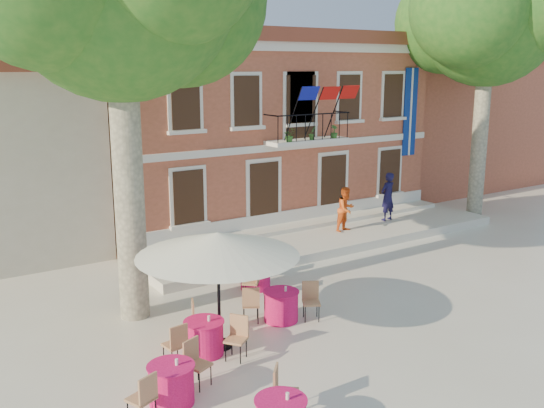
{
  "coord_description": "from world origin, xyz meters",
  "views": [
    {
      "loc": [
        -11.13,
        -12.08,
        6.16
      ],
      "look_at": [
        -0.88,
        3.5,
        1.91
      ],
      "focal_mm": 40.0,
      "sensor_mm": 36.0,
      "label": 1
    }
  ],
  "objects": [
    {
      "name": "cafe_table_1",
      "position": [
        -5.65,
        -1.06,
        0.43
      ],
      "size": [
        1.73,
        1.86,
        0.95
      ],
      "color": "#EB1670",
      "rests_on": "ground"
    },
    {
      "name": "main_building",
      "position": [
        2.0,
        9.99,
        3.78
      ],
      "size": [
        13.5,
        9.59,
        7.5
      ],
      "color": "#BC5D43",
      "rests_on": "ground"
    },
    {
      "name": "cafe_table_3",
      "position": [
        -2.6,
        1.75,
        0.42
      ],
      "size": [
        1.59,
        1.71,
        0.95
      ],
      "color": "#EB1670",
      "rests_on": "ground"
    },
    {
      "name": "pedestrian_orange",
      "position": [
        2.82,
        4.24,
        1.11
      ],
      "size": [
        0.89,
        0.75,
        1.63
      ],
      "primitive_type": "imported",
      "rotation": [
        0.0,
        0.0,
        0.19
      ],
      "color": "orange",
      "rests_on": "terrace"
    },
    {
      "name": "cafe_table_0",
      "position": [
        -7.07,
        -2.51,
        0.42
      ],
      "size": [
        1.94,
        1.1,
        0.95
      ],
      "color": "#EB1670",
      "rests_on": "ground"
    },
    {
      "name": "neighbor_east",
      "position": [
        14.0,
        11.0,
        3.22
      ],
      "size": [
        9.4,
        9.4,
        6.4
      ],
      "color": "#BC5D43",
      "rests_on": "ground"
    },
    {
      "name": "plane_tree_east",
      "position": [
        9.57,
        3.91,
        8.03
      ],
      "size": [
        5.54,
        5.54,
        10.88
      ],
      "color": "#A59E84",
      "rests_on": "ground"
    },
    {
      "name": "cafe_table_4",
      "position": [
        -3.25,
        -0.51,
        0.42
      ],
      "size": [
        1.88,
        1.3,
        0.95
      ],
      "color": "#EB1670",
      "rests_on": "ground"
    },
    {
      "name": "patio_umbrella",
      "position": [
        -5.2,
        -0.92,
        2.39
      ],
      "size": [
        3.58,
        3.58,
        2.66
      ],
      "color": "black",
      "rests_on": "ground"
    },
    {
      "name": "ground",
      "position": [
        0.0,
        0.0,
        0.0
      ],
      "size": [
        90.0,
        90.0,
        0.0
      ],
      "primitive_type": "plane",
      "color": "beige",
      "rests_on": "ground"
    },
    {
      "name": "terrace",
      "position": [
        2.0,
        4.4,
        0.15
      ],
      "size": [
        14.0,
        3.4,
        0.3
      ],
      "primitive_type": "cube",
      "color": "silver",
      "rests_on": "ground"
    },
    {
      "name": "pedestrian_navy",
      "position": [
        5.19,
        4.58,
        1.24
      ],
      "size": [
        0.74,
        0.53,
        1.88
      ],
      "primitive_type": "imported",
      "rotation": [
        0.0,
        0.0,
        3.27
      ],
      "color": "#121035",
      "rests_on": "terrace"
    }
  ]
}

